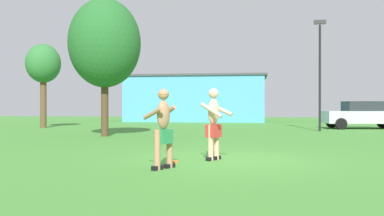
% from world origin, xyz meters
% --- Properties ---
extents(ground_plane, '(80.00, 80.00, 0.00)m').
position_xyz_m(ground_plane, '(0.00, 0.00, 0.00)').
color(ground_plane, '#428433').
extents(player_with_cap, '(0.71, 0.81, 1.68)m').
position_xyz_m(player_with_cap, '(-1.19, -1.72, 0.92)').
color(player_with_cap, black).
rests_on(player_with_cap, ground_plane).
extents(player_in_red, '(0.78, 0.72, 1.74)m').
position_xyz_m(player_in_red, '(-0.28, -0.13, 0.92)').
color(player_in_red, black).
rests_on(player_in_red, ground_plane).
extents(frisbee, '(0.25, 0.25, 0.03)m').
position_xyz_m(frisbee, '(-1.17, -0.63, 0.01)').
color(frisbee, orange).
rests_on(frisbee, ground_plane).
extents(car_silver_mid_lot, '(4.48, 2.42, 1.58)m').
position_xyz_m(car_silver_mid_lot, '(6.88, 15.28, 0.82)').
color(car_silver_mid_lot, silver).
rests_on(car_silver_mid_lot, ground_plane).
extents(lamp_post, '(0.60, 0.24, 5.77)m').
position_xyz_m(lamp_post, '(4.03, 12.43, 3.53)').
color(lamp_post, black).
rests_on(lamp_post, ground_plane).
extents(outbuilding_behind_lot, '(11.92, 5.83, 3.89)m').
position_xyz_m(outbuilding_behind_lot, '(-4.31, 25.78, 1.95)').
color(outbuilding_behind_lot, '#4C9ED1').
rests_on(outbuilding_behind_lot, ground_plane).
extents(tree_left_field, '(2.07, 2.07, 5.04)m').
position_xyz_m(tree_left_field, '(-11.93, 13.60, 3.78)').
color(tree_left_field, brown).
rests_on(tree_left_field, ground_plane).
extents(tree_right_field, '(3.11, 3.11, 5.95)m').
position_xyz_m(tree_right_field, '(-5.73, 7.22, 4.01)').
color(tree_right_field, '#4C3823').
rests_on(tree_right_field, ground_plane).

